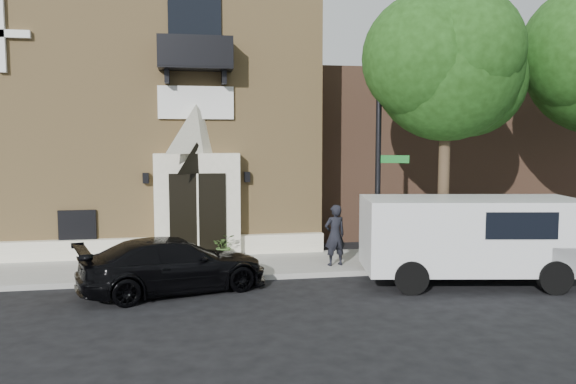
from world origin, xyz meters
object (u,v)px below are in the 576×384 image
Objects in this scene: street_sign at (379,162)px; pedestrian_far at (523,226)px; pedestrian_near at (335,235)px; dumpster at (432,241)px; fire_hydrant at (402,254)px; black_sedan at (174,265)px; cargo_van at (478,236)px.

street_sign is 5.72m from pedestrian_far.
dumpster is at bearing 161.87° from pedestrian_near.
pedestrian_far reaches higher than fire_hydrant.
pedestrian_near is at bearing -88.30° from black_sedan.
pedestrian_near is (-2.84, 0.32, 0.19)m from dumpster.
cargo_van is 3.30× the size of pedestrian_near.
cargo_van is at bearing -76.59° from dumpster.
pedestrian_near is (-1.21, 0.21, -2.11)m from street_sign.
pedestrian_far is (5.21, 1.00, -2.12)m from street_sign.
pedestrian_far is at bearing 31.28° from street_sign.
pedestrian_near is at bearing -169.32° from street_sign.
black_sedan reaches higher than fire_hydrant.
pedestrian_far is (3.59, 1.11, 0.18)m from dumpster.
cargo_van is (7.81, -0.56, 0.58)m from black_sedan.
cargo_van is 1.86m from dumpster.
street_sign is (-2.09, 1.86, 1.88)m from cargo_van.
pedestrian_far reaches higher than dumpster.
fire_hydrant is 1.98m from pedestrian_near.
fire_hydrant is 1.06m from dumpster.
street_sign is 2.44m from pedestrian_near.
cargo_van is at bearing 136.28° from pedestrian_near.
black_sedan is 0.80× the size of cargo_van.
black_sedan is 7.44m from dumpster.
cargo_van is 2.75× the size of dumpster.
pedestrian_near is at bearing 85.36° from pedestrian_far.
pedestrian_far is (10.93, 2.30, 0.34)m from black_sedan.
street_sign is at bearing 174.55° from dumpster.
street_sign reaches higher than dumpster.
dumpster is (1.63, -0.11, -2.30)m from street_sign.
cargo_van is at bearing -110.93° from black_sedan.
pedestrian_far reaches higher than black_sedan.
pedestrian_far is (6.43, 0.79, -0.01)m from pedestrian_near.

